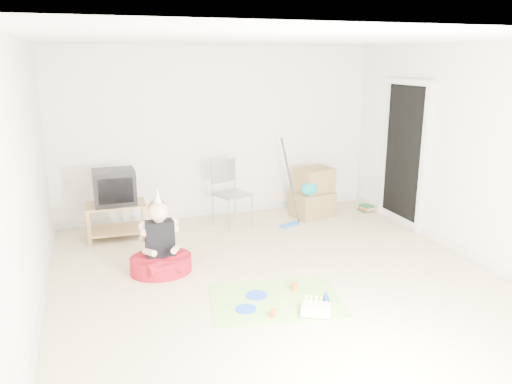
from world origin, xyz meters
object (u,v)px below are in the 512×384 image
object	(u,v)px
tv_stand	(117,218)
folding_chair	(232,194)
birthday_cake	(316,310)
seated_woman	(161,254)
cardboard_boxes	(313,194)
crt_tv	(114,187)

from	to	relation	value
tv_stand	folding_chair	distance (m)	1.66
folding_chair	birthday_cake	bearing A→B (deg)	-89.45
birthday_cake	seated_woman	bearing A→B (deg)	130.61
cardboard_boxes	birthday_cake	world-z (taller)	cardboard_boxes
folding_chair	cardboard_boxes	distance (m)	1.34
tv_stand	cardboard_boxes	world-z (taller)	cardboard_boxes
tv_stand	birthday_cake	world-z (taller)	tv_stand
tv_stand	seated_woman	xyz separation A→B (m)	(0.40, -1.34, -0.07)
folding_chair	cardboard_boxes	size ratio (longest dim) A/B	1.32
seated_woman	birthday_cake	bearing A→B (deg)	-49.39
cardboard_boxes	seated_woman	size ratio (longest dim) A/B	0.75
cardboard_boxes	birthday_cake	xyz separation A→B (m)	(-1.30, -2.86, -0.33)
crt_tv	birthday_cake	size ratio (longest dim) A/B	1.53
folding_chair	birthday_cake	distance (m)	2.85
tv_stand	folding_chair	xyz separation A→B (m)	(1.65, -0.02, 0.20)
crt_tv	folding_chair	xyz separation A→B (m)	(1.65, -0.02, -0.24)
seated_woman	birthday_cake	distance (m)	1.97
folding_chair	seated_woman	xyz separation A→B (m)	(-1.25, -1.33, -0.27)
crt_tv	seated_woman	world-z (taller)	seated_woman
cardboard_boxes	seated_woman	bearing A→B (deg)	-151.97
crt_tv	birthday_cake	bearing A→B (deg)	-60.44
crt_tv	seated_woman	distance (m)	1.49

